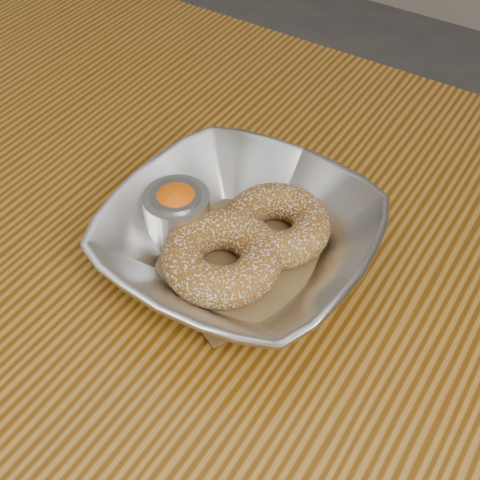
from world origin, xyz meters
The scene contains 6 objects.
table centered at (0.00, 0.00, 0.65)m, with size 1.20×0.80×0.75m.
serving_bowl centered at (-0.01, 0.02, 0.78)m, with size 0.23×0.23×0.06m, color silver.
parchment centered at (-0.01, 0.02, 0.76)m, with size 0.14×0.14×0.00m, color brown.
donut_back centered at (0.01, 0.05, 0.78)m, with size 0.10×0.10×0.03m, color brown.
donut_front centered at (-0.01, -0.01, 0.78)m, with size 0.11×0.11×0.04m, color brown.
ramekin centered at (-0.07, 0.01, 0.79)m, with size 0.06×0.06×0.05m.
Camera 1 is at (0.22, -0.33, 1.21)m, focal length 50.00 mm.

